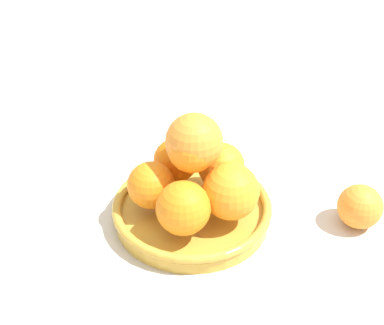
{
  "coord_description": "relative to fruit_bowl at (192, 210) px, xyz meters",
  "views": [
    {
      "loc": [
        0.24,
        -0.58,
        0.54
      ],
      "look_at": [
        0.0,
        0.0,
        0.1
      ],
      "focal_mm": 50.0,
      "sensor_mm": 36.0,
      "label": 1
    }
  ],
  "objects": [
    {
      "name": "ground_plane",
      "position": [
        0.0,
        0.0,
        -0.02
      ],
      "size": [
        4.0,
        4.0,
        0.0
      ],
      "primitive_type": "plane",
      "color": "beige"
    },
    {
      "name": "fruit_bowl",
      "position": [
        0.0,
        0.0,
        0.0
      ],
      "size": [
        0.24,
        0.24,
        0.03
      ],
      "color": "gold",
      "rests_on": "ground_plane"
    },
    {
      "name": "orange_pile",
      "position": [
        0.0,
        0.0,
        0.07
      ],
      "size": [
        0.19,
        0.19,
        0.14
      ],
      "color": "orange",
      "rests_on": "fruit_bowl"
    },
    {
      "name": "stray_orange",
      "position": [
        0.24,
        0.08,
        0.02
      ],
      "size": [
        0.07,
        0.07,
        0.07
      ],
      "primitive_type": "sphere",
      "color": "orange",
      "rests_on": "ground_plane"
    }
  ]
}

